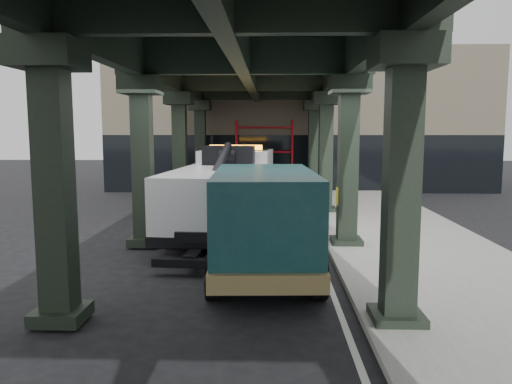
# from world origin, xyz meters

# --- Properties ---
(ground) EXTENTS (90.00, 90.00, 0.00)m
(ground) POSITION_xyz_m (0.00, 0.00, 0.00)
(ground) COLOR black
(ground) RESTS_ON ground
(sidewalk) EXTENTS (5.00, 40.00, 0.15)m
(sidewalk) POSITION_xyz_m (4.50, 2.00, 0.07)
(sidewalk) COLOR gray
(sidewalk) RESTS_ON ground
(lane_stripe) EXTENTS (0.12, 38.00, 0.01)m
(lane_stripe) POSITION_xyz_m (1.70, 2.00, 0.01)
(lane_stripe) COLOR silver
(lane_stripe) RESTS_ON ground
(viaduct) EXTENTS (7.40, 32.00, 6.40)m
(viaduct) POSITION_xyz_m (-0.40, 2.00, 5.46)
(viaduct) COLOR black
(viaduct) RESTS_ON ground
(building) EXTENTS (22.00, 10.00, 8.00)m
(building) POSITION_xyz_m (2.00, 20.00, 4.00)
(building) COLOR #C6B793
(building) RESTS_ON ground
(scaffolding) EXTENTS (3.08, 0.88, 4.00)m
(scaffolding) POSITION_xyz_m (0.00, 14.64, 2.11)
(scaffolding) COLOR red
(scaffolding) RESTS_ON ground
(tow_truck) EXTENTS (3.36, 9.51, 3.06)m
(tow_truck) POSITION_xyz_m (-1.14, 4.41, 1.49)
(tow_truck) COLOR black
(tow_truck) RESTS_ON ground
(towed_van) EXTENTS (2.74, 6.32, 2.52)m
(towed_van) POSITION_xyz_m (0.20, -0.58, 1.36)
(towed_van) COLOR #123F43
(towed_van) RESTS_ON ground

